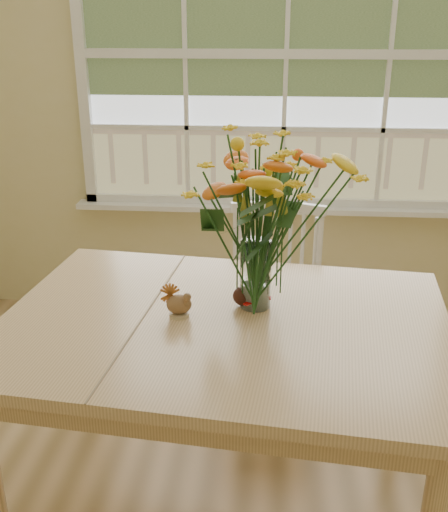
{
  "coord_description": "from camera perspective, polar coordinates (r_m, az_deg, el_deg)",
  "views": [
    {
      "loc": [
        -0.07,
        -1.19,
        1.73
      ],
      "look_at": [
        -0.21,
        0.6,
        1.02
      ],
      "focal_mm": 42.0,
      "sensor_mm": 36.0,
      "label": 1
    }
  ],
  "objects": [
    {
      "name": "wall_back",
      "position": [
        3.47,
        5.82,
        15.33
      ],
      "size": [
        4.0,
        0.02,
        2.7
      ],
      "primitive_type": "cube",
      "color": "beige",
      "rests_on": "floor"
    },
    {
      "name": "window",
      "position": [
        3.41,
        5.95,
        18.29
      ],
      "size": [
        2.42,
        0.12,
        1.74
      ],
      "color": "silver",
      "rests_on": "wall_back"
    },
    {
      "name": "dining_table",
      "position": [
        2.05,
        -0.04,
        -8.33
      ],
      "size": [
        1.59,
        1.22,
        0.8
      ],
      "rotation": [
        0.0,
        0.0,
        -0.11
      ],
      "color": "tan",
      "rests_on": "floor"
    },
    {
      "name": "windsor_chair",
      "position": [
        2.81,
        4.84,
        -3.91
      ],
      "size": [
        0.45,
        0.43,
        0.93
      ],
      "rotation": [
        0.0,
        0.0,
        -0.06
      ],
      "color": "white",
      "rests_on": "floor"
    },
    {
      "name": "flower_vase",
      "position": [
        1.97,
        3.17,
        4.63
      ],
      "size": [
        0.5,
        0.5,
        0.6
      ],
      "color": "white",
      "rests_on": "dining_table"
    },
    {
      "name": "pumpkin",
      "position": [
        2.1,
        2.61,
        -3.65
      ],
      "size": [
        0.09,
        0.09,
        0.07
      ],
      "primitive_type": "ellipsoid",
      "color": "orange",
      "rests_on": "dining_table"
    },
    {
      "name": "turkey_figurine",
      "position": [
        2.02,
        -4.31,
        -4.62
      ],
      "size": [
        0.09,
        0.07,
        0.11
      ],
      "rotation": [
        0.0,
        0.0,
        0.1
      ],
      "color": "#CCB78C",
      "rests_on": "dining_table"
    },
    {
      "name": "dark_gourd",
      "position": [
        2.08,
        1.87,
        -3.91
      ],
      "size": [
        0.13,
        0.09,
        0.07
      ],
      "color": "#38160F",
      "rests_on": "dining_table"
    }
  ]
}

